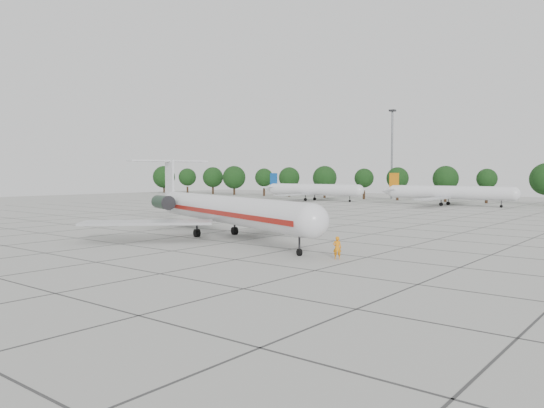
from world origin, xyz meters
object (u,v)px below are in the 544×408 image
object	(u,v)px
bg_airliner_b	(313,190)
floodlight_mast	(392,149)
bg_airliner_c	(448,193)
ground_crew	(337,248)
main_airliner	(218,208)

from	to	relation	value
bg_airliner_b	floodlight_mast	bearing A→B (deg)	63.02
bg_airliner_b	bg_airliner_c	size ratio (longest dim) A/B	1.00
bg_airliner_c	floodlight_mast	world-z (taller)	floodlight_mast
bg_airliner_c	ground_crew	bearing A→B (deg)	-76.11
bg_airliner_b	floodlight_mast	world-z (taller)	floodlight_mast
bg_airliner_b	main_airliner	bearing A→B (deg)	-63.43
bg_airliner_b	bg_airliner_c	distance (m)	36.45
ground_crew	bg_airliner_b	size ratio (longest dim) A/B	0.07
bg_airliner_b	bg_airliner_c	bearing A→B (deg)	1.02
main_airliner	bg_airliner_b	bearing A→B (deg)	137.54
ground_crew	bg_airliner_b	distance (m)	97.30
floodlight_mast	bg_airliner_c	bearing A→B (deg)	-42.19
ground_crew	bg_airliner_b	bearing A→B (deg)	-87.26
ground_crew	bg_airliner_b	xyz separation A→B (m)	(-56.24, 79.38, 1.94)
bg_airliner_c	floodlight_mast	size ratio (longest dim) A/B	1.11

